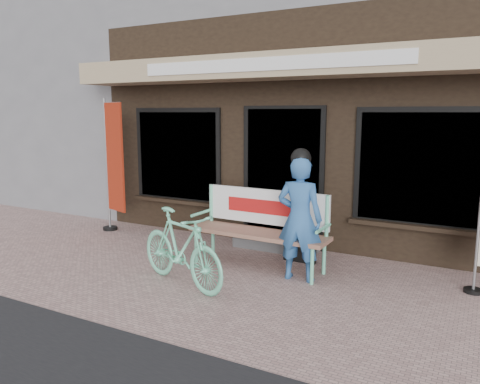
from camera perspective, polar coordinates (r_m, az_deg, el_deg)
The scene contains 8 objects.
ground at distance 5.88m, azimuth -2.65°, elevation -11.22°, with size 70.00×70.00×0.00m, color tan.
storefront at distance 10.12m, azimuth 12.26°, elevation 14.55°, with size 7.00×6.77×6.00m.
neighbor_left_near at distance 15.29m, azimuth -20.28°, elevation 13.25°, with size 10.00×7.00×6.40m, color slate.
bench at distance 6.39m, azimuth 2.62°, elevation -3.71°, with size 1.96×0.55×1.06m.
person at distance 5.87m, azimuth 7.28°, elevation -2.96°, with size 0.60×0.42×1.67m.
bicycle at distance 5.77m, azimuth -7.20°, elevation -6.79°, with size 0.44×1.57×0.94m, color #73E1B4.
nobori_red at distance 8.39m, azimuth -15.15°, elevation 3.27°, with size 0.69×0.35×2.34m.
menu_stand at distance 6.64m, azimuth 7.34°, elevation -4.48°, with size 0.47×0.13×0.94m.
Camera 1 is at (2.83, -4.71, 2.10)m, focal length 35.00 mm.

